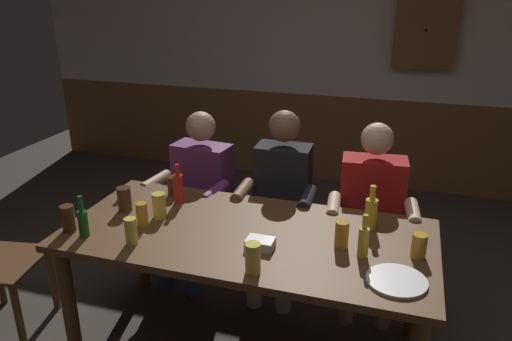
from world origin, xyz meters
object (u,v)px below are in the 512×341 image
Objects in this scene: bottle_0 at (83,221)px; pint_glass_1 at (125,199)px; condiment_caddy at (260,243)px; person_0 at (197,189)px; bottle_2 at (364,240)px; pint_glass_6 at (419,246)px; pint_glass_7 at (142,214)px; pint_glass_8 at (173,186)px; plate_0 at (397,281)px; bottle_3 at (178,187)px; pint_glass_4 at (68,218)px; wall_dart_cabinet at (426,29)px; dining_table at (247,248)px; person_1 at (280,196)px; person_2 at (371,209)px; bottle_1 at (371,212)px; table_candle at (120,193)px; pint_glass_5 at (159,205)px; pint_glass_3 at (253,258)px; pint_glass_2 at (342,234)px; pint_glass_0 at (131,231)px.

pint_glass_1 is (0.04, 0.34, -0.01)m from bottle_0.
person_0 is at bearing 131.10° from condiment_caddy.
bottle_2 is 0.27m from pint_glass_6.
pint_glass_7 is 1.10× the size of pint_glass_8.
bottle_3 is at bearing 159.84° from plate_0.
pint_glass_4 is 1.20× the size of pint_glass_8.
pint_glass_1 is at bearing 64.31° from pint_glass_4.
wall_dart_cabinet reaches higher than pint_glass_4.
person_1 reaches higher than dining_table.
bottle_1 is at bearing 87.47° from person_2.
person_2 reaches higher than pint_glass_6.
wall_dart_cabinet is at bearing 58.57° from pint_glass_8.
table_candle is at bearing 67.47° from person_0.
pint_glass_7 is at bearing 176.76° from condiment_caddy.
pint_glass_5 is 0.32m from pint_glass_8.
table_candle is at bearing 152.68° from pint_glass_3.
person_2 is 0.97m from condiment_caddy.
bottle_3 reaches higher than pint_glass_5.
pint_glass_2 is at bearing -115.62° from bottle_1.
condiment_caddy is 0.66m from pint_glass_0.
plate_0 is at bearing -6.06° from pint_glass_7.
pint_glass_6 is 1.45m from pint_glass_7.
pint_glass_0 is at bearing 60.06° from person_1.
bottle_2 is 1.19m from pint_glass_7.
bottle_1 is 1.11× the size of bottle_2.
person_1 is at bearing 30.51° from pint_glass_8.
pint_glass_7 is (-0.58, -0.79, 0.15)m from person_1.
dining_table is at bearing 173.99° from bottle_2.
bottle_0 is at bearing -170.16° from condiment_caddy.
person_2 reaches higher than plate_0.
bottle_3 reaches higher than condiment_caddy.
pint_glass_1 is at bearing -142.53° from bottle_3.
dining_table is at bearing -2.87° from pint_glass_1.
plate_0 is 1.58m from pint_glass_1.
bottle_1 is 0.36× the size of wall_dart_cabinet.
bottle_3 is (-1.30, 0.48, 0.09)m from plate_0.
bottle_3 is 1.41m from pint_glass_6.
bottle_2 is (1.42, 0.24, 0.00)m from bottle_0.
bottle_2 is (0.02, -0.76, 0.18)m from person_2.
pint_glass_2 is 0.95× the size of pint_glass_3.
pint_glass_5 reaches higher than pint_glass_2.
dining_table is 13.58× the size of pint_glass_5.
person_0 reaches higher than pint_glass_2.
person_2 is at bearing 41.27° from pint_glass_0.
bottle_1 is (0.62, 0.25, 0.19)m from dining_table.
plate_0 is 1.93× the size of pint_glass_2.
bottle_3 is at bearing -46.80° from pint_glass_8.
bottle_1 is at bearing 2.86° from table_candle.
dining_table is 13.69× the size of pint_glass_1.
person_1 reaches higher than pint_glass_1.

